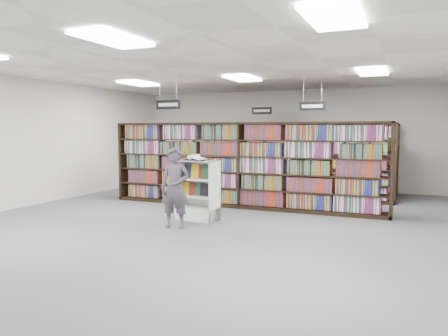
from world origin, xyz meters
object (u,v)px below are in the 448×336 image
at_px(bookshelf_row_near, 242,165).
at_px(endcap_display, 198,199).
at_px(shopper, 175,188).
at_px(open_book, 195,158).

distance_m(bookshelf_row_near, endcap_display, 1.93).
bearing_deg(shopper, open_book, 77.86).
distance_m(endcap_display, shopper, 0.95).
distance_m(endcap_display, open_book, 0.87).
relative_size(endcap_display, shopper, 0.82).
xyz_separation_m(bookshelf_row_near, endcap_display, (-0.32, -1.81, -0.60)).
xyz_separation_m(open_book, shopper, (-0.02, -0.80, -0.53)).
relative_size(endcap_display, open_book, 1.78).
bearing_deg(shopper, endcap_display, 76.58).
bearing_deg(endcap_display, shopper, -88.00).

